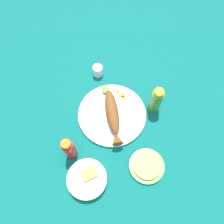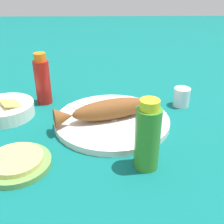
{
  "view_description": "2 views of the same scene",
  "coord_description": "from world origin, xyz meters",
  "px_view_note": "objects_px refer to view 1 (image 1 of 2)",
  "views": [
    {
      "loc": [
        -0.44,
        -0.07,
        1.0
      ],
      "look_at": [
        0.0,
        0.0,
        0.04
      ],
      "focal_mm": 35.0,
      "sensor_mm": 36.0,
      "label": 1
    },
    {
      "loc": [
        -0.01,
        -0.72,
        0.42
      ],
      "look_at": [
        0.0,
        0.0,
        0.04
      ],
      "focal_mm": 45.0,
      "sensor_mm": 36.0,
      "label": 2
    }
  ],
  "objects_px": {
    "fork_near": "(101,126)",
    "hot_sauce_bottle_red": "(69,149)",
    "fried_fish": "(113,115)",
    "hot_sauce_bottle_green": "(156,101)",
    "guacamole_bowl": "(87,179)",
    "tortilla_plate": "(147,166)",
    "fork_far": "(95,119)",
    "salt_cup": "(98,71)",
    "main_plate": "(112,114)"
  },
  "relations": [
    {
      "from": "main_plate",
      "to": "fork_near",
      "type": "relative_size",
      "value": 2.1
    },
    {
      "from": "hot_sauce_bottle_green",
      "to": "fried_fish",
      "type": "bearing_deg",
      "value": 116.05
    },
    {
      "from": "hot_sauce_bottle_red",
      "to": "tortilla_plate",
      "type": "distance_m",
      "value": 0.35
    },
    {
      "from": "main_plate",
      "to": "hot_sauce_bottle_red",
      "type": "bearing_deg",
      "value": 146.66
    },
    {
      "from": "fork_far",
      "to": "fried_fish",
      "type": "bearing_deg",
      "value": 133.66
    },
    {
      "from": "fork_near",
      "to": "fork_far",
      "type": "xyz_separation_m",
      "value": [
        0.03,
        0.03,
        0.0
      ]
    },
    {
      "from": "fork_near",
      "to": "hot_sauce_bottle_green",
      "type": "height_order",
      "value": "hot_sauce_bottle_green"
    },
    {
      "from": "fried_fish",
      "to": "hot_sauce_bottle_green",
      "type": "relative_size",
      "value": 1.69
    },
    {
      "from": "main_plate",
      "to": "hot_sauce_bottle_green",
      "type": "xyz_separation_m",
      "value": [
        0.07,
        -0.2,
        0.07
      ]
    },
    {
      "from": "guacamole_bowl",
      "to": "salt_cup",
      "type": "bearing_deg",
      "value": 6.28
    },
    {
      "from": "fork_far",
      "to": "tortilla_plate",
      "type": "relative_size",
      "value": 1.07
    },
    {
      "from": "hot_sauce_bottle_green",
      "to": "salt_cup",
      "type": "distance_m",
      "value": 0.36
    },
    {
      "from": "fried_fish",
      "to": "fork_near",
      "type": "relative_size",
      "value": 1.79
    },
    {
      "from": "hot_sauce_bottle_red",
      "to": "guacamole_bowl",
      "type": "xyz_separation_m",
      "value": [
        -0.1,
        -0.09,
        -0.06
      ]
    },
    {
      "from": "hot_sauce_bottle_green",
      "to": "main_plate",
      "type": "bearing_deg",
      "value": 110.45
    },
    {
      "from": "main_plate",
      "to": "fried_fish",
      "type": "relative_size",
      "value": 1.17
    },
    {
      "from": "salt_cup",
      "to": "fork_far",
      "type": "bearing_deg",
      "value": -171.53
    },
    {
      "from": "main_plate",
      "to": "fork_far",
      "type": "bearing_deg",
      "value": 120.8
    },
    {
      "from": "main_plate",
      "to": "fork_far",
      "type": "xyz_separation_m",
      "value": [
        -0.04,
        0.08,
        0.01
      ]
    },
    {
      "from": "hot_sauce_bottle_red",
      "to": "salt_cup",
      "type": "bearing_deg",
      "value": -4.02
    },
    {
      "from": "fork_far",
      "to": "hot_sauce_bottle_red",
      "type": "height_order",
      "value": "hot_sauce_bottle_red"
    },
    {
      "from": "hot_sauce_bottle_green",
      "to": "tortilla_plate",
      "type": "xyz_separation_m",
      "value": [
        -0.3,
        0.0,
        -0.07
      ]
    },
    {
      "from": "main_plate",
      "to": "fried_fish",
      "type": "height_order",
      "value": "fried_fish"
    },
    {
      "from": "fried_fish",
      "to": "hot_sauce_bottle_red",
      "type": "bearing_deg",
      "value": 124.33
    },
    {
      "from": "hot_sauce_bottle_green",
      "to": "guacamole_bowl",
      "type": "relative_size",
      "value": 0.98
    },
    {
      "from": "fork_far",
      "to": "hot_sauce_bottle_red",
      "type": "relative_size",
      "value": 1.0
    },
    {
      "from": "guacamole_bowl",
      "to": "fried_fish",
      "type": "bearing_deg",
      "value": -11.31
    },
    {
      "from": "salt_cup",
      "to": "guacamole_bowl",
      "type": "distance_m",
      "value": 0.56
    },
    {
      "from": "fried_fish",
      "to": "fork_near",
      "type": "bearing_deg",
      "value": 120.12
    },
    {
      "from": "hot_sauce_bottle_red",
      "to": "hot_sauce_bottle_green",
      "type": "height_order",
      "value": "hot_sauce_bottle_red"
    },
    {
      "from": "fork_near",
      "to": "tortilla_plate",
      "type": "height_order",
      "value": "fork_near"
    },
    {
      "from": "fork_near",
      "to": "hot_sauce_bottle_red",
      "type": "bearing_deg",
      "value": -0.97
    },
    {
      "from": "main_plate",
      "to": "guacamole_bowl",
      "type": "relative_size",
      "value": 1.95
    },
    {
      "from": "fried_fish",
      "to": "hot_sauce_bottle_green",
      "type": "height_order",
      "value": "hot_sauce_bottle_green"
    },
    {
      "from": "main_plate",
      "to": "salt_cup",
      "type": "height_order",
      "value": "salt_cup"
    },
    {
      "from": "fork_near",
      "to": "tortilla_plate",
      "type": "bearing_deg",
      "value": 92.19
    },
    {
      "from": "fork_far",
      "to": "salt_cup",
      "type": "relative_size",
      "value": 2.78
    },
    {
      "from": "fork_near",
      "to": "guacamole_bowl",
      "type": "bearing_deg",
      "value": 31.43
    },
    {
      "from": "fried_fish",
      "to": "guacamole_bowl",
      "type": "xyz_separation_m",
      "value": [
        -0.31,
        0.06,
        -0.02
      ]
    },
    {
      "from": "fork_far",
      "to": "hot_sauce_bottle_red",
      "type": "xyz_separation_m",
      "value": [
        -0.18,
        0.07,
        0.06
      ]
    },
    {
      "from": "main_plate",
      "to": "salt_cup",
      "type": "relative_size",
      "value": 5.48
    },
    {
      "from": "main_plate",
      "to": "guacamole_bowl",
      "type": "bearing_deg",
      "value": 170.5
    },
    {
      "from": "fork_near",
      "to": "salt_cup",
      "type": "relative_size",
      "value": 2.61
    },
    {
      "from": "hot_sauce_bottle_green",
      "to": "salt_cup",
      "type": "bearing_deg",
      "value": 63.51
    },
    {
      "from": "fried_fish",
      "to": "hot_sauce_bottle_green",
      "type": "distance_m",
      "value": 0.22
    },
    {
      "from": "tortilla_plate",
      "to": "guacamole_bowl",
      "type": "bearing_deg",
      "value": 112.08
    },
    {
      "from": "hot_sauce_bottle_red",
      "to": "tortilla_plate",
      "type": "xyz_separation_m",
      "value": [
        0.0,
        -0.35,
        -0.07
      ]
    },
    {
      "from": "hot_sauce_bottle_red",
      "to": "hot_sauce_bottle_green",
      "type": "distance_m",
      "value": 0.46
    },
    {
      "from": "main_plate",
      "to": "tortilla_plate",
      "type": "bearing_deg",
      "value": -138.89
    },
    {
      "from": "fork_near",
      "to": "guacamole_bowl",
      "type": "xyz_separation_m",
      "value": [
        -0.25,
        0.01,
        0.0
      ]
    }
  ]
}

